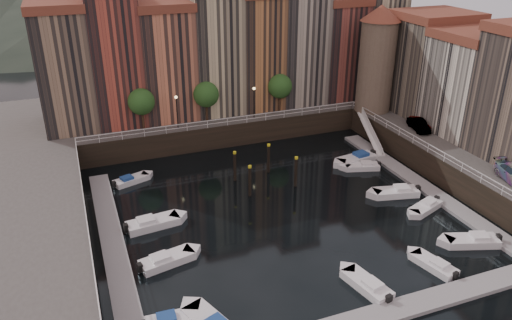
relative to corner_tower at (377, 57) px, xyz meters
name	(u,v)px	position (x,y,z in m)	size (l,w,h in m)	color
ground	(278,207)	(-20.00, -14.50, -10.19)	(200.00, 200.00, 0.00)	black
quay_far	(206,112)	(-20.00, 11.50, -8.69)	(80.00, 20.00, 3.00)	black
quay_right	(511,159)	(8.00, -16.50, -8.69)	(20.00, 36.00, 3.00)	black
dock_left	(113,244)	(-36.20, -15.50, -10.02)	(2.00, 28.00, 0.35)	gray
dock_right	(418,183)	(-3.80, -15.50, -10.02)	(2.00, 28.00, 0.35)	gray
dock_near	(372,317)	(-20.00, -31.50, -10.02)	(30.00, 2.00, 0.35)	gray
far_terrace	(232,47)	(-16.69, 9.00, 0.76)	(48.70, 10.30, 17.50)	#816852
right_terrace	(476,78)	(6.50, -10.70, -0.64)	(9.30, 24.30, 14.00)	#685E4E
corner_tower	(377,57)	(0.00, 0.00, 0.00)	(5.20, 5.20, 13.80)	#6B5B4C
promenade_trees	(211,94)	(-21.33, 3.70, -3.61)	(21.20, 3.20, 5.20)	black
street_lamps	(216,101)	(-21.00, 2.70, -4.30)	(10.36, 0.36, 4.18)	black
railings	(260,154)	(-20.00, -9.62, -6.41)	(36.08, 34.04, 0.52)	white
gangway	(371,132)	(-2.90, -4.50, -8.28)	(2.78, 8.32, 3.73)	white
mooring_pilings	(262,170)	(-19.57, -9.19, -8.54)	(6.01, 4.80, 3.78)	black
boat_left_1	(166,260)	(-32.38, -19.80, -9.82)	(4.92, 2.67, 1.10)	silver
boat_left_3	(152,223)	(-32.43, -13.72, -9.80)	(5.25, 2.41, 1.18)	silver
boat_left_4	(131,180)	(-32.99, -3.92, -9.88)	(4.17, 2.69, 0.94)	silver
boat_right_0	(473,241)	(-6.55, -26.69, -9.82)	(4.94, 3.12, 1.11)	silver
boat_right_1	(426,207)	(-6.57, -20.31, -9.87)	(4.31, 2.82, 0.97)	silver
boat_right_2	(397,192)	(-7.50, -16.79, -9.81)	(5.07, 2.78, 1.13)	silver
boat_right_3	(363,166)	(-7.40, -10.06, -9.87)	(4.28, 2.56, 0.96)	silver
boat_right_4	(357,159)	(-6.99, -8.16, -9.79)	(5.37, 2.62, 1.21)	silver
boat_near_2	(368,285)	(-18.51, -28.54, -9.84)	(2.54, 4.74, 1.06)	silver
boat_near_3	(435,265)	(-11.97, -28.28, -9.87)	(2.40, 4.27, 0.96)	silver
car_a	(420,124)	(1.54, -8.12, -6.52)	(1.58, 3.93, 1.34)	gray
car_b	(419,126)	(1.04, -8.57, -6.52)	(1.42, 4.09, 1.35)	gray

